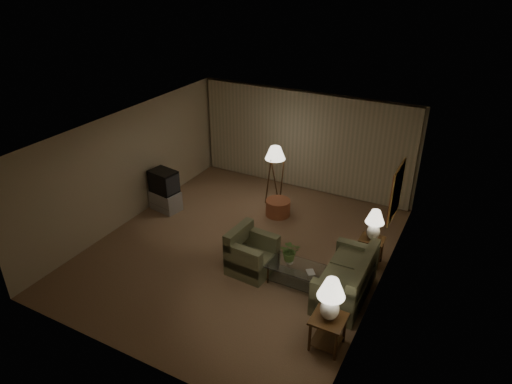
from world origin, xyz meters
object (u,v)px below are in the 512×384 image
coffee_table (296,272)px  table_lamp_near (331,296)px  sofa (345,280)px  side_table_near (328,327)px  armchair (252,255)px  table_lamp_far (375,222)px  tv_cabinet (166,200)px  side_table_far (371,247)px  crt_tv (164,181)px  floor_lamp (275,174)px  vase (290,261)px  ottoman (278,208)px

coffee_table → table_lamp_near: bearing=-49.0°
sofa → side_table_near: 1.36m
armchair → table_lamp_far: bearing=-52.6°
side_table_near → tv_cabinet: (-5.20, 2.45, -0.16)m
table_lamp_near → coffee_table: size_ratio=0.67×
coffee_table → tv_cabinet: 4.28m
side_table_far → coffee_table: side_table_far is taller
armchair → coffee_table: armchair is taller
table_lamp_far → crt_tv: size_ratio=0.91×
side_table_far → floor_lamp: (-2.91, 1.43, 0.42)m
tv_cabinet → vase: vase is taller
side_table_far → table_lamp_far: (-0.00, 0.00, 0.59)m
vase → side_table_near: bearing=-45.3°
floor_lamp → vase: size_ratio=10.77×
side_table_far → crt_tv: size_ratio=0.83×
coffee_table → vase: vase is taller
table_lamp_far → floor_lamp: (-2.91, 1.43, -0.17)m
sofa → side_table_far: (0.15, 1.25, 0.04)m
table_lamp_far → floor_lamp: floor_lamp is taller
side_table_far → vase: bearing=-132.5°
side_table_near → side_table_far: size_ratio=1.00×
side_table_near → crt_tv: crt_tv is taller
side_table_far → ottoman: (-2.56, 0.92, -0.20)m
side_table_far → ottoman: bearing=160.3°
floor_lamp → side_table_near: bearing=-54.2°
tv_cabinet → ottoman: bearing=31.8°
tv_cabinet → floor_lamp: floor_lamp is taller
floor_lamp → vase: 3.26m
table_lamp_far → tv_cabinet: (-5.20, -0.15, -0.74)m
crt_tv → floor_lamp: (2.29, 1.58, 0.04)m
sofa → armchair: size_ratio=1.68×
side_table_near → coffee_table: bearing=131.0°
sofa → vase: 1.10m
table_lamp_near → coffee_table: table_lamp_near is taller
sofa → armchair: armchair is taller
armchair → vase: (0.82, 0.02, 0.12)m
side_table_far → crt_tv: 5.22m
table_lamp_near → crt_tv: 5.75m
coffee_table → armchair: bearing=-179.0°
table_lamp_near → vase: size_ratio=5.26×
table_lamp_far → ottoman: 2.83m
tv_cabinet → crt_tv: crt_tv is taller
table_lamp_near → crt_tv: bearing=154.8°
sofa → coffee_table: bearing=-84.2°
armchair → coffee_table: size_ratio=0.85×
ottoman → sofa: bearing=-41.9°
table_lamp_near → vase: 1.85m
sofa → armchair: (-1.90, -0.12, 0.00)m
sofa → table_lamp_far: 1.41m
coffee_table → crt_tv: size_ratio=1.58×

